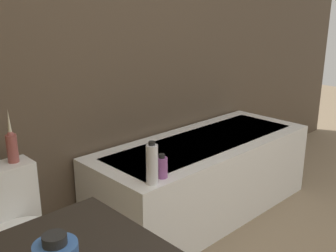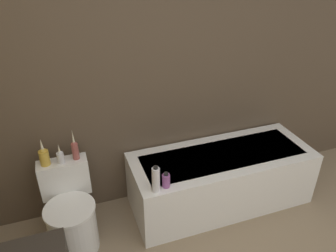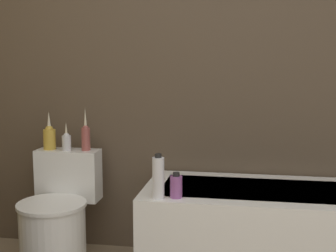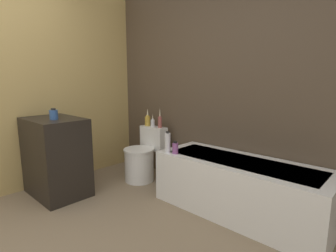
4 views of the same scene
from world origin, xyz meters
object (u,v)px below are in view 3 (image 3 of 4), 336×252
(shampoo_bottle_tall, at_px, (158,177))
(shampoo_bottle_short, at_px, (176,186))
(vase_gold, at_px, (49,136))
(vase_silver, at_px, (66,141))
(vase_bronze, at_px, (86,136))
(toilet, at_px, (57,223))
(bathtub, at_px, (295,237))

(shampoo_bottle_tall, distance_m, shampoo_bottle_short, 0.11)
(vase_gold, xyz_separation_m, vase_silver, (0.12, -0.02, -0.02))
(vase_gold, relative_size, vase_bronze, 0.88)
(vase_gold, distance_m, vase_bronze, 0.24)
(toilet, relative_size, vase_bronze, 2.56)
(vase_silver, bearing_deg, shampoo_bottle_short, -27.23)
(bathtub, height_order, vase_silver, vase_silver)
(bathtub, xyz_separation_m, vase_bronze, (-1.27, 0.16, 0.51))
(vase_silver, height_order, vase_bronze, vase_bronze)
(shampoo_bottle_short, bearing_deg, bathtub, 21.02)
(toilet, bearing_deg, vase_silver, 90.00)
(vase_bronze, relative_size, shampoo_bottle_short, 2.01)
(vase_gold, relative_size, shampoo_bottle_tall, 1.02)
(shampoo_bottle_tall, height_order, shampoo_bottle_short, shampoo_bottle_tall)
(vase_gold, height_order, shampoo_bottle_tall, vase_gold)
(bathtub, bearing_deg, vase_silver, 174.10)
(toilet, xyz_separation_m, shampoo_bottle_tall, (0.66, -0.22, 0.36))
(vase_gold, xyz_separation_m, vase_bronze, (0.24, 0.00, 0.01))
(bathtub, xyz_separation_m, vase_gold, (-1.50, 0.16, 0.50))
(bathtub, relative_size, vase_silver, 9.55)
(vase_silver, relative_size, shampoo_bottle_tall, 0.75)
(bathtub, xyz_separation_m, toilet, (-1.38, -0.05, 0.02))
(vase_silver, relative_size, shampoo_bottle_short, 1.31)
(vase_gold, xyz_separation_m, shampoo_bottle_tall, (0.78, -0.43, -0.12))
(bathtub, height_order, shampoo_bottle_tall, shampoo_bottle_tall)
(shampoo_bottle_short, bearing_deg, shampoo_bottle_tall, -165.34)
(toilet, distance_m, vase_bronze, 0.55)
(toilet, xyz_separation_m, vase_silver, (0.00, 0.19, 0.46))
(vase_silver, bearing_deg, vase_bronze, 9.40)
(toilet, bearing_deg, vase_bronze, 60.46)
(vase_silver, xyz_separation_m, shampoo_bottle_short, (0.75, -0.39, -0.15))
(shampoo_bottle_tall, xyz_separation_m, shampoo_bottle_short, (0.09, 0.02, -0.05))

